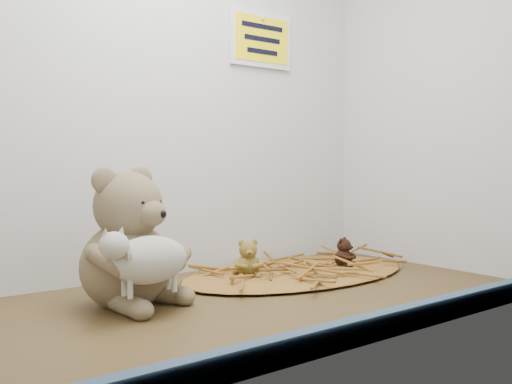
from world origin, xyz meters
TOP-DOWN VIEW (x-y plane):
  - alcove_shell at (0.00, 9.00)cm, footprint 120.40×60.20cm
  - front_rail at (0.00, -28.80)cm, footprint 119.28×2.20cm
  - straw_bed at (27.28, 12.50)cm, footprint 57.59×33.44cm
  - main_teddy at (-14.77, 10.17)cm, footprint 25.92×26.52cm
  - toy_lamb at (-14.77, 1.45)cm, footprint 17.06×10.41cm
  - mini_teddy_tan at (14.95, 14.56)cm, footprint 8.76×8.89cm
  - mini_teddy_brown at (39.61, 10.43)cm, footprint 7.25×7.40cm
  - wall_sign at (30.00, 29.40)cm, footprint 16.00×1.20cm

SIDE VIEW (x-z plane):
  - straw_bed at x=27.28cm, z-range 0.00..1.11cm
  - front_rail at x=0.00cm, z-range 0.00..3.60cm
  - mini_teddy_brown at x=39.61cm, z-range 1.11..7.79cm
  - mini_teddy_tan at x=14.95cm, z-range 1.11..8.91cm
  - toy_lamb at x=-14.77cm, z-range 3.70..14.73cm
  - main_teddy at x=-14.77cm, z-range 0.00..24.32cm
  - alcove_shell at x=0.00cm, z-range -0.20..90.20cm
  - wall_sign at x=30.00cm, z-range 49.50..60.50cm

